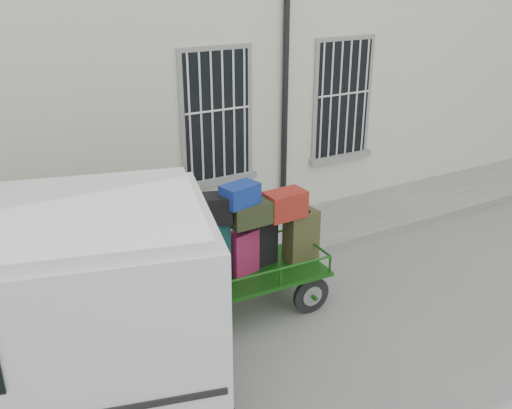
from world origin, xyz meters
name	(u,v)px	position (x,y,z in m)	size (l,w,h in m)	color
ground	(333,304)	(0.00, 0.00, 0.00)	(80.00, 80.00, 0.00)	slate
building	(179,52)	(0.00, 5.50, 3.00)	(24.00, 5.15, 6.00)	beige
sidewalk	(259,242)	(0.00, 2.20, 0.07)	(24.00, 1.70, 0.15)	slate
luggage_cart	(234,249)	(-1.39, 0.49, 1.06)	(2.95, 1.24, 2.01)	black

